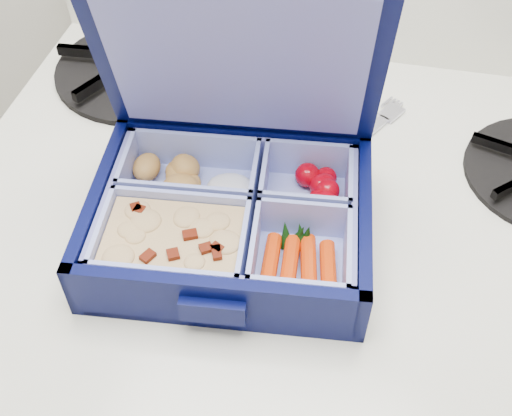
# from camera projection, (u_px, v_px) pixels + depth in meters

# --- Properties ---
(bento_box) EXTENTS (0.24, 0.20, 0.05)m
(bento_box) POSITION_uv_depth(u_px,v_px,m) (230.00, 219.00, 0.53)
(bento_box) COLOR #020531
(bento_box) RESTS_ON stove
(burner_grate_rear) EXTENTS (0.20, 0.20, 0.02)m
(burner_grate_rear) POSITION_uv_depth(u_px,v_px,m) (140.00, 63.00, 0.71)
(burner_grate_rear) COLOR black
(burner_grate_rear) RESTS_ON stove
(fork) EXTENTS (0.10, 0.15, 0.01)m
(fork) POSITION_uv_depth(u_px,v_px,m) (347.00, 149.00, 0.63)
(fork) COLOR silver
(fork) RESTS_ON stove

